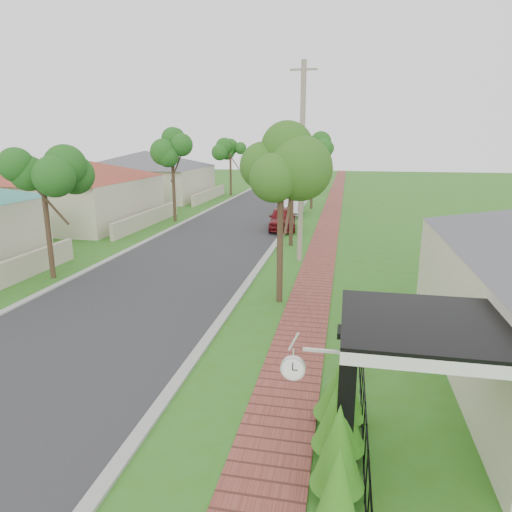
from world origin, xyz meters
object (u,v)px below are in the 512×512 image
Objects in this scene: parked_car_red at (282,218)px; near_tree at (281,173)px; parked_car_white at (293,206)px; utility_pole at (302,164)px; station_clock at (295,367)px; porch_post at (346,404)px.

near_tree is at bearing -88.99° from parked_car_red.
parked_car_red is 1.02× the size of parked_car_white.
parked_car_white is 14.34m from utility_pole.
parked_car_red is 3.92× the size of station_clock.
porch_post is at bearing -85.66° from parked_car_red.
parked_car_red reaches higher than parked_car_white.
parked_car_white is 0.72× the size of near_tree.
parked_car_red is 14.11m from near_tree.
parked_car_red is at bearing 98.56° from station_clock.
porch_post is 9.01m from near_tree.
utility_pole reaches higher than near_tree.
utility_pole is at bearing -82.59° from parked_car_red.
parked_car_red is 22.15m from station_clock.
station_clock is (1.39, -14.25, -2.59)m from utility_pole.
porch_post reaches higher than parked_car_red.
porch_post is 21.87m from parked_car_red.
parked_car_white is at bearing 98.57° from porch_post.
near_tree is at bearing 100.06° from station_clock.
station_clock reaches higher than parked_car_red.
porch_post is at bearing 24.94° from station_clock.
utility_pole is (1.90, -7.61, 3.83)m from parked_car_red.
utility_pole is (-2.25, 13.85, 3.42)m from porch_post.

